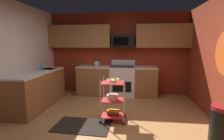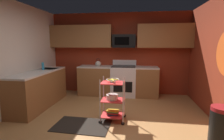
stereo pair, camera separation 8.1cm
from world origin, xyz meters
name	(u,v)px [view 1 (the left image)]	position (x,y,z in m)	size (l,w,h in m)	color
floor	(107,126)	(0.00, 0.00, -0.02)	(4.40, 4.80, 0.04)	#A87542
wall_back	(118,54)	(0.00, 2.43, 1.30)	(4.52, 0.06, 2.60)	maroon
counter_run	(86,84)	(-0.85, 1.53, 0.46)	(3.43, 2.56, 0.92)	brown
oven_range	(123,80)	(0.18, 2.10, 0.48)	(0.76, 0.65, 1.10)	white
upper_cabinets	(116,36)	(-0.04, 2.23, 1.85)	(4.40, 0.33, 0.70)	brown
microwave	(123,41)	(0.18, 2.21, 1.70)	(0.70, 0.39, 0.40)	black
rolling_cart	(113,100)	(0.10, 0.23, 0.45)	(0.53, 0.40, 0.91)	silver
fruit_bowl	(113,80)	(0.10, 0.23, 0.88)	(0.27, 0.27, 0.07)	silver
mixing_bowl_large	(112,97)	(0.08, 0.23, 0.52)	(0.25, 0.25, 0.11)	silver
book_stack	(113,112)	(0.10, 0.23, 0.18)	(0.26, 0.16, 0.10)	#1E4C8C
kettle	(97,64)	(-0.63, 2.10, 1.00)	(0.21, 0.18, 0.26)	beige
dish_soap_bottle	(42,66)	(-1.93, 1.10, 1.02)	(0.06, 0.06, 0.20)	#2D8CBF
trash_can	(221,126)	(1.90, -0.48, 0.33)	(0.34, 0.42, 0.66)	black
floor_rug	(82,126)	(-0.47, -0.09, 0.01)	(1.10, 0.70, 0.01)	black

